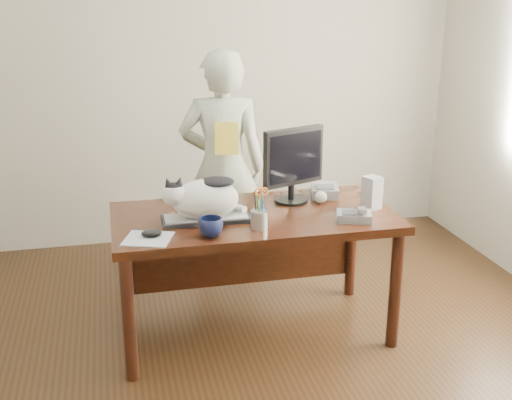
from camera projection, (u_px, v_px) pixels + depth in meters
The scene contains 16 objects.
room at pixel (283, 132), 2.90m from camera, with size 4.50×4.50×4.50m.
desk at pixel (251, 233), 3.76m from camera, with size 1.60×0.80×0.75m.
keyboard at pixel (206, 218), 3.53m from camera, with size 0.49×0.19×0.03m.
cat at pixel (203, 198), 3.49m from camera, with size 0.47×0.24×0.27m.
monitor at pixel (293, 161), 3.77m from camera, with size 0.39×0.25×0.45m.
pen_cup at pixel (259, 217), 3.41m from camera, with size 0.10×0.10×0.23m.
mousepad at pixel (148, 239), 3.28m from camera, with size 0.29×0.28×0.01m.
mouse at pixel (152, 233), 3.29m from camera, with size 0.12×0.10×0.04m.
coffee_mug at pixel (211, 227), 3.30m from camera, with size 0.13×0.13×0.10m, color black.
phone at pixel (355, 215), 3.54m from camera, with size 0.22×0.19×0.09m.
speaker at pixel (372, 193), 3.71m from camera, with size 0.11×0.12×0.19m.
baseball at pixel (321, 197), 3.82m from camera, with size 0.07×0.07×0.07m.
book_stack at pixel (216, 196), 3.83m from camera, with size 0.26×0.21×0.09m.
calculator at pixel (325, 190), 3.97m from camera, with size 0.21×0.25×0.07m.
person at pixel (223, 168), 4.36m from camera, with size 0.59×0.39×1.61m, color silver.
held_book at pixel (227, 139), 4.13m from camera, with size 0.17×0.12×0.21m.
Camera 1 is at (-0.77, -2.75, 1.97)m, focal length 45.00 mm.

